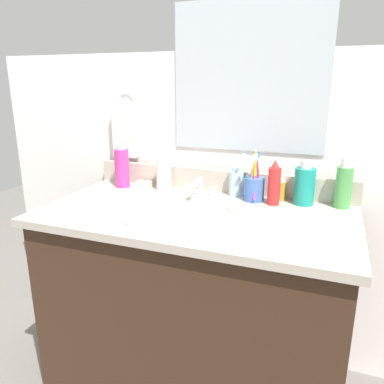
% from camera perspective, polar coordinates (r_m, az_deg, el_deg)
% --- Properties ---
extents(vanity_cabinet, '(1.04, 0.53, 0.72)m').
position_cam_1_polar(vanity_cabinet, '(1.49, 0.45, -17.21)').
color(vanity_cabinet, '#382316').
rests_on(vanity_cabinet, ground_plane).
extents(countertop, '(1.08, 0.57, 0.03)m').
position_cam_1_polar(countertop, '(1.32, 0.49, -3.55)').
color(countertop, '#B2A899').
rests_on(countertop, vanity_cabinet).
extents(backsplash, '(1.08, 0.02, 0.09)m').
position_cam_1_polar(backsplash, '(1.55, 4.02, 1.74)').
color(backsplash, '#B2A899').
rests_on(backsplash, countertop).
extents(back_wall, '(2.18, 0.04, 1.30)m').
position_cam_1_polar(back_wall, '(1.65, 4.55, -2.55)').
color(back_wall, white).
rests_on(back_wall, ground_plane).
extents(mirror_panel, '(0.60, 0.01, 0.56)m').
position_cam_1_polar(mirror_panel, '(1.51, 8.58, 16.75)').
color(mirror_panel, '#B2BCC6').
extents(towel_ring, '(0.10, 0.01, 0.10)m').
position_cam_1_polar(towel_ring, '(1.72, -10.00, 12.94)').
color(towel_ring, silver).
extents(hand_towel, '(0.11, 0.04, 0.22)m').
position_cam_1_polar(hand_towel, '(1.71, -10.11, 8.89)').
color(hand_towel, silver).
extents(sink_basin, '(0.40, 0.40, 0.11)m').
position_cam_1_polar(sink_basin, '(1.30, -1.80, -4.57)').
color(sink_basin, white).
rests_on(sink_basin, countertop).
extents(faucet, '(0.16, 0.10, 0.08)m').
position_cam_1_polar(faucet, '(1.46, 1.11, 0.11)').
color(faucet, silver).
rests_on(faucet, countertop).
extents(bottle_mouthwash_teal, '(0.07, 0.07, 0.16)m').
position_cam_1_polar(bottle_mouthwash_teal, '(1.43, 16.64, 1.01)').
color(bottle_mouthwash_teal, teal).
rests_on(bottle_mouthwash_teal, countertop).
extents(bottle_spray_red, '(0.04, 0.04, 0.17)m').
position_cam_1_polar(bottle_spray_red, '(1.40, 12.31, 1.14)').
color(bottle_spray_red, red).
rests_on(bottle_spray_red, countertop).
extents(bottle_soap_pink, '(0.06, 0.06, 0.19)m').
position_cam_1_polar(bottle_soap_pink, '(1.63, -10.55, 3.68)').
color(bottle_soap_pink, '#D8338C').
rests_on(bottle_soap_pink, countertop).
extents(bottle_lotion_white, '(0.06, 0.06, 0.14)m').
position_cam_1_polar(bottle_lotion_white, '(1.57, -4.29, 2.63)').
color(bottle_lotion_white, white).
rests_on(bottle_lotion_white, countertop).
extents(bottle_oil_amber, '(0.04, 0.04, 0.09)m').
position_cam_1_polar(bottle_oil_amber, '(1.48, 13.27, 0.33)').
color(bottle_oil_amber, gold).
rests_on(bottle_oil_amber, countertop).
extents(bottle_toner_green, '(0.06, 0.06, 0.18)m').
position_cam_1_polar(bottle_toner_green, '(1.44, 21.96, 0.91)').
color(bottle_toner_green, '#4C9E4C').
rests_on(bottle_toner_green, countertop).
extents(bottle_gel_clear, '(0.06, 0.06, 0.12)m').
position_cam_1_polar(bottle_gel_clear, '(1.50, 6.72, 1.48)').
color(bottle_gel_clear, silver).
rests_on(bottle_gel_clear, countertop).
extents(cup_blue_plastic, '(0.09, 0.10, 0.19)m').
position_cam_1_polar(cup_blue_plastic, '(1.44, 9.37, 0.74)').
color(cup_blue_plastic, '#3F66B7').
rests_on(cup_blue_plastic, countertop).
extents(soap_bar, '(0.06, 0.04, 0.02)m').
position_cam_1_polar(soap_bar, '(1.63, -7.21, 1.19)').
color(soap_bar, white).
rests_on(soap_bar, countertop).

